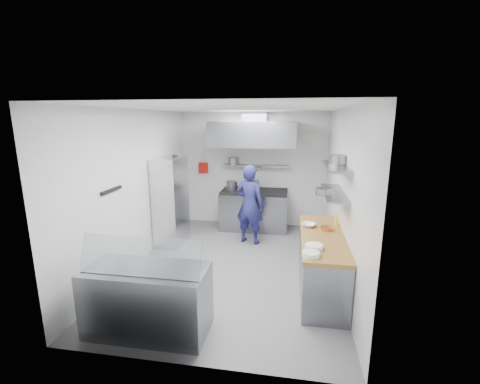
% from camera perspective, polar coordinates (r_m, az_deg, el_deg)
% --- Properties ---
extents(floor, '(5.00, 5.00, 0.00)m').
position_cam_1_polar(floor, '(6.05, -0.95, -12.89)').
color(floor, '#5A5A5C').
rests_on(floor, ground).
extents(ceiling, '(5.00, 5.00, 0.00)m').
position_cam_1_polar(ceiling, '(5.46, -1.06, 14.65)').
color(ceiling, silver).
rests_on(ceiling, wall_back).
extents(wall_back, '(3.60, 2.80, 0.02)m').
position_cam_1_polar(wall_back, '(8.02, 2.23, 4.02)').
color(wall_back, white).
rests_on(wall_back, floor).
extents(wall_front, '(3.60, 2.80, 0.02)m').
position_cam_1_polar(wall_front, '(3.27, -9.05, -9.37)').
color(wall_front, white).
rests_on(wall_front, floor).
extents(wall_left, '(2.80, 5.00, 0.02)m').
position_cam_1_polar(wall_left, '(6.17, -17.69, 0.75)').
color(wall_left, white).
rests_on(wall_left, floor).
extents(wall_right, '(2.80, 5.00, 0.02)m').
position_cam_1_polar(wall_right, '(5.56, 17.56, -0.52)').
color(wall_right, white).
rests_on(wall_right, floor).
extents(gas_range, '(1.60, 0.80, 0.90)m').
position_cam_1_polar(gas_range, '(7.82, 2.52, -3.34)').
color(gas_range, gray).
rests_on(gas_range, floor).
extents(cooktop, '(1.57, 0.78, 0.06)m').
position_cam_1_polar(cooktop, '(7.70, 2.56, 0.09)').
color(cooktop, black).
rests_on(cooktop, gas_range).
extents(stock_pot_left, '(0.27, 0.27, 0.20)m').
position_cam_1_polar(stock_pot_left, '(7.78, -1.48, 1.21)').
color(stock_pot_left, slate).
rests_on(stock_pot_left, cooktop).
extents(stock_pot_mid, '(0.35, 0.35, 0.24)m').
position_cam_1_polar(stock_pot_mid, '(7.66, 2.15, 1.17)').
color(stock_pot_mid, slate).
rests_on(stock_pot_mid, cooktop).
extents(over_range_shelf, '(1.60, 0.30, 0.04)m').
position_cam_1_polar(over_range_shelf, '(7.83, 2.81, 4.69)').
color(over_range_shelf, gray).
rests_on(over_range_shelf, wall_back).
extents(shelf_pot_a, '(0.23, 0.23, 0.18)m').
position_cam_1_polar(shelf_pot_a, '(7.75, -1.24, 5.44)').
color(shelf_pot_a, slate).
rests_on(shelf_pot_a, over_range_shelf).
extents(extractor_hood, '(1.90, 1.15, 0.55)m').
position_cam_1_polar(extractor_hood, '(7.35, 2.50, 10.27)').
color(extractor_hood, gray).
rests_on(extractor_hood, wall_back).
extents(hood_duct, '(0.55, 0.55, 0.24)m').
position_cam_1_polar(hood_duct, '(7.57, 2.74, 13.22)').
color(hood_duct, slate).
rests_on(hood_duct, extractor_hood).
extents(red_firebox, '(0.22, 0.10, 0.26)m').
position_cam_1_polar(red_firebox, '(8.21, -6.54, 4.29)').
color(red_firebox, red).
rests_on(red_firebox, wall_back).
extents(chef, '(0.71, 0.57, 1.71)m').
position_cam_1_polar(chef, '(6.83, 1.72, -2.22)').
color(chef, navy).
rests_on(chef, floor).
extents(wire_rack, '(0.50, 0.90, 1.85)m').
position_cam_1_polar(wire_rack, '(6.95, -12.16, -1.64)').
color(wire_rack, silver).
rests_on(wire_rack, floor).
extents(rack_bin_a, '(0.15, 0.19, 0.17)m').
position_cam_1_polar(rack_bin_a, '(7.13, -11.63, -2.29)').
color(rack_bin_a, white).
rests_on(rack_bin_a, wire_rack).
extents(rack_bin_b, '(0.12, 0.16, 0.14)m').
position_cam_1_polar(rack_bin_b, '(7.39, -10.68, 2.26)').
color(rack_bin_b, yellow).
rests_on(rack_bin_b, wire_rack).
extents(rack_jar, '(0.12, 0.12, 0.18)m').
position_cam_1_polar(rack_jar, '(6.98, -11.44, 5.77)').
color(rack_jar, black).
rests_on(rack_jar, wire_rack).
extents(knife_strip, '(0.04, 0.55, 0.05)m').
position_cam_1_polar(knife_strip, '(5.36, -21.87, 0.31)').
color(knife_strip, black).
rests_on(knife_strip, wall_left).
extents(prep_counter_base, '(0.62, 2.00, 0.84)m').
position_cam_1_polar(prep_counter_base, '(5.27, 14.21, -12.33)').
color(prep_counter_base, gray).
rests_on(prep_counter_base, floor).
extents(prep_counter_top, '(0.65, 2.04, 0.06)m').
position_cam_1_polar(prep_counter_top, '(5.10, 14.48, -7.74)').
color(prep_counter_top, olive).
rests_on(prep_counter_top, prep_counter_base).
extents(plate_stack_a, '(0.23, 0.23, 0.06)m').
position_cam_1_polar(plate_stack_a, '(4.30, 12.47, -10.72)').
color(plate_stack_a, white).
rests_on(plate_stack_a, prep_counter_top).
extents(plate_stack_b, '(0.24, 0.24, 0.06)m').
position_cam_1_polar(plate_stack_b, '(4.54, 13.01, -9.46)').
color(plate_stack_b, white).
rests_on(plate_stack_b, prep_counter_top).
extents(copper_pan, '(0.18, 0.18, 0.06)m').
position_cam_1_polar(copper_pan, '(5.31, 15.08, -6.25)').
color(copper_pan, '#CD763A').
rests_on(copper_pan, prep_counter_top).
extents(squeeze_bottle, '(0.05, 0.05, 0.18)m').
position_cam_1_polar(squeeze_bottle, '(5.56, 16.74, -4.85)').
color(squeeze_bottle, yellow).
rests_on(squeeze_bottle, prep_counter_top).
extents(mixing_bowl, '(0.28, 0.28, 0.05)m').
position_cam_1_polar(mixing_bowl, '(5.42, 12.07, -5.74)').
color(mixing_bowl, white).
rests_on(mixing_bowl, prep_counter_top).
extents(wall_shelf_lower, '(0.30, 1.30, 0.04)m').
position_cam_1_polar(wall_shelf_lower, '(5.23, 16.34, -0.14)').
color(wall_shelf_lower, gray).
rests_on(wall_shelf_lower, wall_right).
extents(wall_shelf_upper, '(0.30, 1.30, 0.04)m').
position_cam_1_polar(wall_shelf_upper, '(5.15, 16.63, 4.42)').
color(wall_shelf_upper, gray).
rests_on(wall_shelf_upper, wall_right).
extents(shelf_pot_c, '(0.24, 0.24, 0.10)m').
position_cam_1_polar(shelf_pot_c, '(4.96, 14.65, 0.10)').
color(shelf_pot_c, slate).
rests_on(shelf_pot_c, wall_shelf_lower).
extents(shelf_pot_d, '(0.29, 0.29, 0.14)m').
position_cam_1_polar(shelf_pot_d, '(5.28, 17.17, 5.55)').
color(shelf_pot_d, slate).
rests_on(shelf_pot_d, wall_shelf_upper).
extents(display_case, '(1.50, 0.70, 0.85)m').
position_cam_1_polar(display_case, '(4.37, -16.05, -17.94)').
color(display_case, gray).
rests_on(display_case, floor).
extents(display_glass, '(1.47, 0.19, 0.42)m').
position_cam_1_polar(display_glass, '(3.99, -17.37, -10.75)').
color(display_glass, silver).
rests_on(display_glass, display_case).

